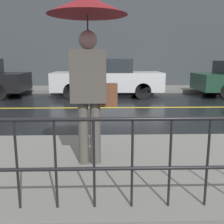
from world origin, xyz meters
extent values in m
plane|color=black|center=(0.00, 0.00, 0.00)|extent=(80.00, 80.00, 0.00)
cube|color=slate|center=(0.00, -4.86, 0.07)|extent=(28.00, 2.66, 0.15)
cube|color=slate|center=(0.00, 4.61, 0.07)|extent=(28.00, 2.16, 0.15)
cube|color=gold|center=(0.00, 0.00, 0.00)|extent=(25.20, 0.12, 0.01)
cube|color=#383D42|center=(0.00, 5.84, 2.61)|extent=(28.00, 0.30, 5.23)
cylinder|color=black|center=(-2.29, -5.94, 0.58)|extent=(0.02, 0.02, 0.86)
cylinder|color=black|center=(-1.94, -5.94, 0.58)|extent=(0.02, 0.02, 0.86)
cylinder|color=black|center=(-1.59, -5.94, 0.58)|extent=(0.02, 0.02, 0.86)
cylinder|color=black|center=(-1.24, -5.94, 0.58)|extent=(0.02, 0.02, 0.86)
cylinder|color=black|center=(-0.88, -5.94, 0.58)|extent=(0.02, 0.02, 0.86)
cylinder|color=black|center=(-0.53, -5.94, 0.58)|extent=(0.02, 0.02, 0.86)
cylinder|color=#4C4742|center=(-1.77, -4.85, 0.57)|extent=(0.14, 0.14, 0.84)
cylinder|color=#4C4742|center=(-1.61, -4.85, 0.57)|extent=(0.14, 0.14, 0.84)
cube|color=#47423D|center=(-1.69, -4.85, 1.32)|extent=(0.45, 0.27, 0.66)
sphere|color=gray|center=(-1.69, -4.85, 1.76)|extent=(0.23, 0.23, 0.23)
cylinder|color=#262628|center=(-1.69, -4.85, 1.69)|extent=(0.02, 0.02, 0.74)
cone|color=maroon|center=(-1.69, -4.85, 2.17)|extent=(0.99, 0.99, 0.22)
cube|color=brown|center=(-1.44, -4.85, 1.07)|extent=(0.24, 0.12, 0.30)
cylinder|color=black|center=(-5.45, 3.30, 0.31)|extent=(0.62, 0.22, 0.62)
cube|color=#B2B5BA|center=(-1.38, 2.49, 0.63)|extent=(4.39, 1.72, 0.73)
cube|color=#1E2328|center=(-1.56, 2.49, 1.27)|extent=(2.28, 1.58, 0.53)
cylinder|color=black|center=(-0.02, 3.24, 0.31)|extent=(0.63, 0.22, 0.63)
cylinder|color=black|center=(-0.02, 1.74, 0.31)|extent=(0.63, 0.22, 0.63)
cylinder|color=black|center=(-2.74, 3.24, 0.31)|extent=(0.63, 0.22, 0.63)
cylinder|color=black|center=(-2.74, 1.74, 0.31)|extent=(0.63, 0.22, 0.63)
cylinder|color=black|center=(3.22, 3.33, 0.31)|extent=(0.63, 0.22, 0.63)
camera|label=1|loc=(-1.49, -8.21, 1.53)|focal=42.00mm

